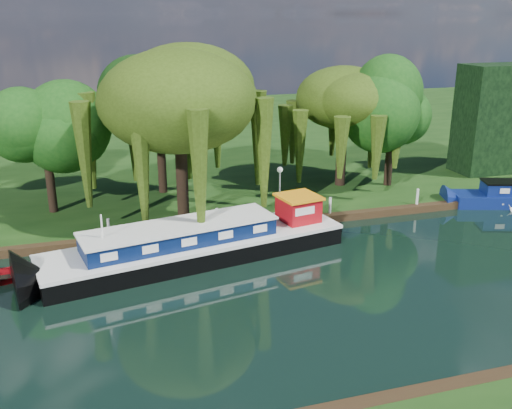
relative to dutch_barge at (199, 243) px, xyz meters
name	(u,v)px	position (x,y,z in m)	size (l,w,h in m)	color
ground	(343,287)	(5.70, -5.09, -0.82)	(120.00, 120.00, 0.00)	black
far_bank	(198,137)	(5.70, 28.91, -0.59)	(120.00, 52.00, 0.45)	black
dutch_barge	(199,243)	(0.00, 0.00, 0.00)	(15.96, 6.32, 3.29)	black
red_dinghy	(1,281)	(-9.48, 0.14, -0.82)	(2.37, 3.31, 0.69)	maroon
white_cruiser	(504,208)	(20.42, 2.11, -0.82)	(1.69, 1.96, 1.03)	silver
willow_left	(179,100)	(0.17, 5.64, 6.49)	(7.88, 7.88, 9.44)	black
willow_right	(343,110)	(11.88, 8.75, 4.93)	(5.96, 5.96, 7.26)	black
tree_far_left	(44,128)	(-7.33, 8.52, 4.80)	(4.67, 4.67, 7.53)	black
tree_far_mid	(159,108)	(-0.34, 10.63, 5.33)	(5.05, 5.05, 8.26)	black
tree_far_right	(393,110)	(15.07, 7.74, 4.93)	(4.70, 4.70, 7.69)	black
conifer_hedge	(498,119)	(24.70, 8.91, 3.63)	(6.00, 3.00, 8.00)	black
lamppost	(280,176)	(6.20, 5.41, 1.60)	(0.36, 0.36, 2.56)	silver
mooring_posts	(275,211)	(5.20, 3.31, 0.13)	(19.16, 0.16, 1.00)	silver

